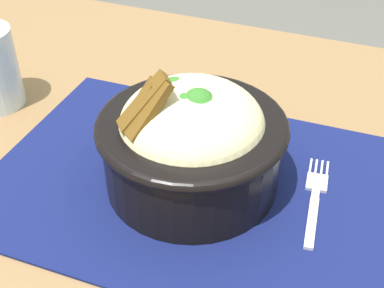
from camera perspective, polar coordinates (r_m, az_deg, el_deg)
name	(u,v)px	position (r m, az deg, el deg)	size (l,w,h in m)	color
table	(185,233)	(0.62, -0.81, -9.66)	(1.06, 0.80, 0.77)	olive
placemat	(208,189)	(0.55, 1.81, -4.97)	(0.47, 0.31, 0.00)	#11194C
bowl	(192,139)	(0.52, -0.04, 0.58)	(0.19, 0.19, 0.14)	black
fork	(315,196)	(0.55, 13.31, -5.59)	(0.03, 0.13, 0.00)	#BCBCBC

